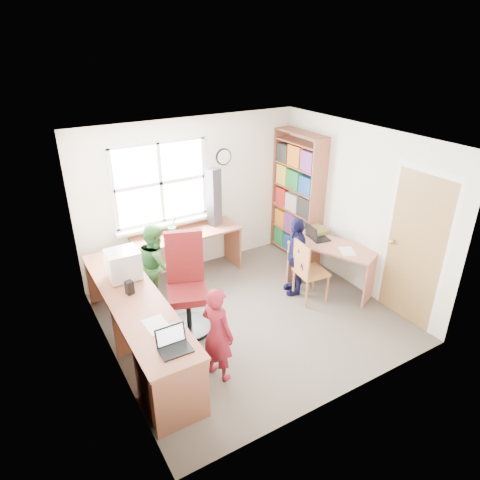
{
  "coord_description": "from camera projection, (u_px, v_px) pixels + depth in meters",
  "views": [
    {
      "loc": [
        -2.54,
        -4.05,
        3.48
      ],
      "look_at": [
        0.0,
        0.25,
        1.05
      ],
      "focal_mm": 32.0,
      "sensor_mm": 36.0,
      "label": 1
    }
  ],
  "objects": [
    {
      "name": "speaker_a",
      "position": [
        130.0,
        288.0,
        4.92
      ],
      "size": [
        0.1,
        0.1,
        0.16
      ],
      "rotation": [
        0.0,
        0.0,
        0.23
      ],
      "color": "black",
      "rests_on": "l_desk"
    },
    {
      "name": "cd_tower",
      "position": [
        214.0,
        197.0,
        6.55
      ],
      "size": [
        0.22,
        0.21,
        0.91
      ],
      "rotation": [
        0.0,
        0.0,
        0.3
      ],
      "color": "black",
      "rests_on": "l_desk"
    },
    {
      "name": "swivel_chair",
      "position": [
        187.0,
        289.0,
        5.41
      ],
      "size": [
        0.77,
        0.77,
        1.29
      ],
      "rotation": [
        0.0,
        0.0,
        -0.34
      ],
      "color": "black",
      "rests_on": "ground"
    },
    {
      "name": "paper_b",
      "position": [
        347.0,
        251.0,
        6.01
      ],
      "size": [
        0.3,
        0.34,
        0.0
      ],
      "rotation": [
        0.0,
        0.0,
        -0.48
      ],
      "color": "white",
      "rests_on": "right_desk"
    },
    {
      "name": "game_box",
      "position": [
        316.0,
        231.0,
        6.56
      ],
      "size": [
        0.33,
        0.33,
        0.07
      ],
      "rotation": [
        0.0,
        0.0,
        0.02
      ],
      "color": "red",
      "rests_on": "right_desk"
    },
    {
      "name": "wooden_chair",
      "position": [
        307.0,
        269.0,
        5.97
      ],
      "size": [
        0.44,
        0.44,
        0.92
      ],
      "rotation": [
        0.0,
        0.0,
        -0.1
      ],
      "color": "#B16E3B",
      "rests_on": "ground"
    },
    {
      "name": "laptop_left",
      "position": [
        173.0,
        344.0,
        4.08
      ],
      "size": [
        0.31,
        0.26,
        0.21
      ],
      "rotation": [
        0.0,
        0.0,
        -0.01
      ],
      "color": "black",
      "rests_on": "l_desk"
    },
    {
      "name": "l_desk",
      "position": [
        164.0,
        331.0,
        4.8
      ],
      "size": [
        2.38,
        2.95,
        0.75
      ],
      "color": "#97553C",
      "rests_on": "ground"
    },
    {
      "name": "crt_monitor",
      "position": [
        123.0,
        264.0,
        5.19
      ],
      "size": [
        0.39,
        0.34,
        0.37
      ],
      "rotation": [
        0.0,
        0.0,
        -0.01
      ],
      "color": "silver",
      "rests_on": "l_desk"
    },
    {
      "name": "person_red",
      "position": [
        218.0,
        334.0,
        4.58
      ],
      "size": [
        0.4,
        0.48,
        1.14
      ],
      "primitive_type": "imported",
      "rotation": [
        0.0,
        0.0,
        1.93
      ],
      "color": "maroon",
      "rests_on": "ground"
    },
    {
      "name": "person_green",
      "position": [
        157.0,
        265.0,
        5.84
      ],
      "size": [
        0.59,
        0.68,
        1.22
      ],
      "primitive_type": "imported",
      "rotation": [
        0.0,
        0.0,
        1.33
      ],
      "color": "#347B31",
      "rests_on": "ground"
    },
    {
      "name": "right_desk",
      "position": [
        333.0,
        257.0,
        6.26
      ],
      "size": [
        1.03,
        1.35,
        0.71
      ],
      "rotation": [
        0.0,
        0.0,
        0.44
      ],
      "color": "tan",
      "rests_on": "ground"
    },
    {
      "name": "potted_plant",
      "position": [
        173.0,
        226.0,
        6.34
      ],
      "size": [
        0.19,
        0.17,
        0.29
      ],
      "primitive_type": "imported",
      "rotation": [
        0.0,
        0.0,
        0.33
      ],
      "color": "#2C6E34",
      "rests_on": "l_desk"
    },
    {
      "name": "laptop_right",
      "position": [
        315.0,
        235.0,
        6.35
      ],
      "size": [
        0.33,
        0.38,
        0.23
      ],
      "rotation": [
        0.0,
        0.0,
        1.43
      ],
      "color": "black",
      "rests_on": "right_desk"
    },
    {
      "name": "bookshelf",
      "position": [
        297.0,
        199.0,
        7.06
      ],
      "size": [
        0.3,
        1.02,
        2.1
      ],
      "color": "#97553C",
      "rests_on": "ground"
    },
    {
      "name": "room",
      "position": [
        247.0,
        232.0,
        5.37
      ],
      "size": [
        3.64,
        3.44,
        2.44
      ],
      "color": "#4D453D",
      "rests_on": "ground"
    },
    {
      "name": "paper_a",
      "position": [
        156.0,
        325.0,
        4.42
      ],
      "size": [
        0.24,
        0.33,
        0.0
      ],
      "rotation": [
        0.0,
        0.0,
        0.05
      ],
      "color": "white",
      "rests_on": "l_desk"
    },
    {
      "name": "speaker_b",
      "position": [
        117.0,
        265.0,
        5.39
      ],
      "size": [
        0.09,
        0.09,
        0.18
      ],
      "rotation": [
        0.0,
        0.0,
        0.01
      ],
      "color": "black",
      "rests_on": "l_desk"
    },
    {
      "name": "person_navy",
      "position": [
        296.0,
        256.0,
        6.13
      ],
      "size": [
        0.51,
        0.75,
        1.18
      ],
      "primitive_type": "imported",
      "rotation": [
        0.0,
        0.0,
        -1.92
      ],
      "color": "#121138",
      "rests_on": "ground"
    }
  ]
}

